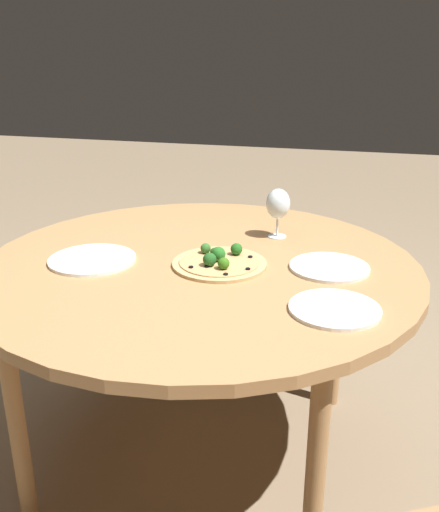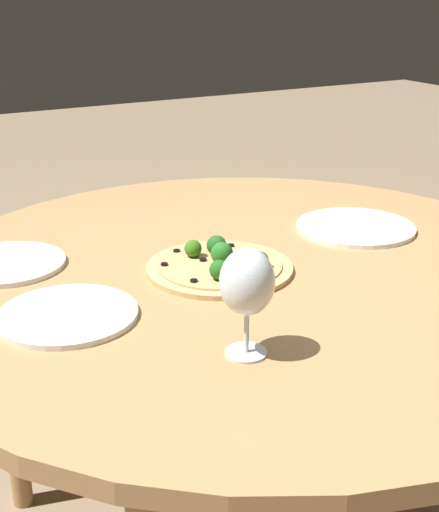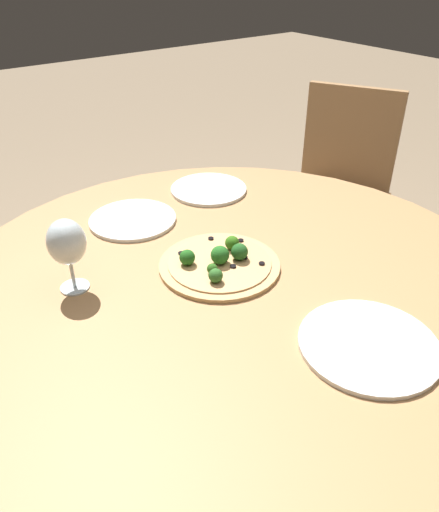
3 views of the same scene
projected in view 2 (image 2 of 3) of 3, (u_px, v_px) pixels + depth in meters
name	position (u px, v px, depth m)	size (l,w,h in m)	color
dining_table	(252.00, 291.00, 1.42)	(1.33, 1.33, 0.71)	#A87A4C
pizza	(220.00, 265.00, 1.37)	(0.28, 0.28, 0.06)	tan
wine_glass	(247.00, 284.00, 1.03)	(0.08, 0.08, 0.17)	silver
plate_near	(356.00, 227.00, 1.60)	(0.27, 0.27, 0.01)	silver
plate_far	(6.00, 264.00, 1.40)	(0.23, 0.23, 0.01)	silver
plate_side	(67.00, 315.00, 1.18)	(0.23, 0.23, 0.01)	silver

